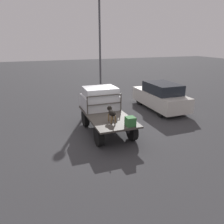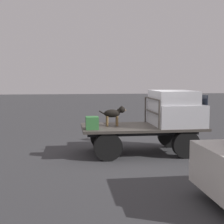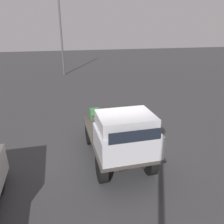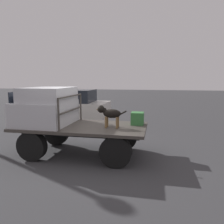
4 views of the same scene
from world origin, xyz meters
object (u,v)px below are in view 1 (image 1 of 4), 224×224
object	(u,v)px
dog	(111,112)
parked_sedan	(161,96)
cargo_crate	(130,121)
flatbed_truck	(107,120)
light_pole_near	(100,31)

from	to	relation	value
dog	parked_sedan	world-z (taller)	parked_sedan
cargo_crate	parked_sedan	world-z (taller)	parked_sedan
flatbed_truck	parked_sedan	size ratio (longest dim) A/B	0.89
flatbed_truck	dog	xyz separation A→B (m)	(-0.87, 0.09, 0.67)
flatbed_truck	light_pole_near	xyz separation A→B (m)	(8.77, -2.45, 4.25)
flatbed_truck	cargo_crate	xyz separation A→B (m)	(-1.62, -0.46, 0.45)
dog	parked_sedan	bearing A→B (deg)	-53.07
dog	light_pole_near	bearing A→B (deg)	-13.11
dog	cargo_crate	xyz separation A→B (m)	(-0.75, -0.55, -0.22)
cargo_crate	dog	bearing A→B (deg)	36.42
flatbed_truck	light_pole_near	distance (m)	10.04
dog	cargo_crate	size ratio (longest dim) A/B	2.36
cargo_crate	light_pole_near	bearing A→B (deg)	-10.86
parked_sedan	cargo_crate	bearing A→B (deg)	142.58
flatbed_truck	cargo_crate	bearing A→B (deg)	-164.07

